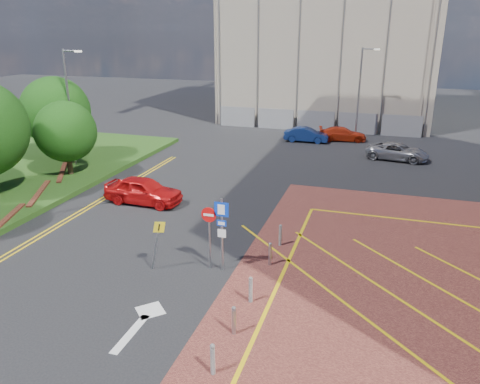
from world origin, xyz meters
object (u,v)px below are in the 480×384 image
at_px(warning_sign, 157,239).
at_px(car_blue_back, 306,135).
at_px(lamp_left_far, 70,104).
at_px(car_red_back, 342,134).
at_px(tree_c, 66,131).
at_px(car_silver_back, 397,151).
at_px(lamp_back, 360,90).
at_px(tree_d, 55,111).
at_px(car_red_left, 143,190).
at_px(sign_cluster, 217,227).

distance_m(warning_sign, car_blue_back, 25.18).
xyz_separation_m(lamp_left_far, car_red_back, (17.36, 14.69, -4.05)).
xyz_separation_m(tree_c, lamp_left_far, (-0.92, 2.00, 1.47)).
bearing_deg(lamp_left_far, car_silver_back, 23.13).
bearing_deg(car_blue_back, car_silver_back, -118.04).
relative_size(warning_sign, car_blue_back, 0.58).
relative_size(lamp_back, car_red_back, 1.91).
xyz_separation_m(lamp_back, car_red_back, (-1.14, -1.31, -3.75)).
relative_size(tree_c, tree_d, 0.81).
bearing_deg(lamp_left_far, car_red_left, -31.33).
xyz_separation_m(car_red_left, car_red_back, (9.41, 19.52, -0.17)).
bearing_deg(lamp_back, warning_sign, -102.40).
relative_size(car_red_left, car_silver_back, 0.98).
height_order(tree_d, car_blue_back, tree_d).
height_order(car_red_back, car_silver_back, car_silver_back).
bearing_deg(sign_cluster, car_red_back, 84.13).
height_order(lamp_back, warning_sign, lamp_back).
height_order(tree_c, lamp_back, lamp_back).
distance_m(lamp_left_far, lamp_back, 24.46).
bearing_deg(car_silver_back, car_red_back, 50.00).
bearing_deg(tree_d, car_red_back, 35.15).
relative_size(tree_d, warning_sign, 2.70).
distance_m(tree_d, lamp_left_far, 2.44).
bearing_deg(tree_d, lamp_left_far, -25.68).
relative_size(tree_c, sign_cluster, 1.53).
distance_m(tree_d, car_blue_back, 20.75).
xyz_separation_m(tree_c, lamp_back, (17.58, 18.00, 1.17)).
bearing_deg(car_red_back, car_red_left, 144.54).
relative_size(lamp_back, sign_cluster, 2.50).
bearing_deg(car_red_left, sign_cluster, -130.45).
distance_m(tree_d, sign_cluster, 20.74).
relative_size(sign_cluster, warning_sign, 1.42).
distance_m(lamp_back, sign_cluster, 27.38).
distance_m(lamp_back, car_silver_back, 8.35).
height_order(lamp_left_far, car_red_back, lamp_left_far).
relative_size(tree_c, lamp_back, 0.61).
distance_m(tree_c, car_silver_back, 24.12).
distance_m(sign_cluster, car_silver_back, 21.73).
distance_m(tree_c, warning_sign, 15.19).
distance_m(tree_d, car_silver_back, 25.73).
distance_m(car_blue_back, car_red_back, 3.34).
relative_size(tree_c, warning_sign, 2.18).
bearing_deg(car_silver_back, sign_cluster, 168.89).
height_order(lamp_left_far, lamp_back, lamp_left_far).
xyz_separation_m(sign_cluster, car_blue_back, (-0.38, 24.29, -1.32)).
xyz_separation_m(tree_d, lamp_left_far, (2.08, -1.00, 0.79)).
relative_size(lamp_left_far, sign_cluster, 2.50).
height_order(lamp_left_far, car_silver_back, lamp_left_far).
bearing_deg(car_blue_back, car_red_left, 159.27).
relative_size(tree_d, car_silver_back, 1.31).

